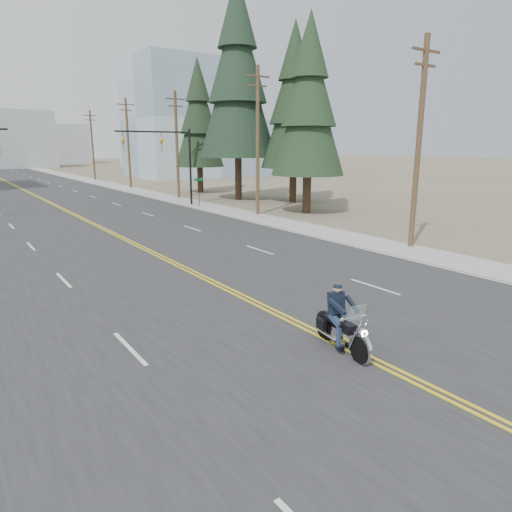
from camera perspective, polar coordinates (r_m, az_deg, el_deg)
The scene contains 19 objects.
ground_plane at distance 12.81m, azimuth 13.30°, elevation -12.13°, with size 400.00×400.00×0.00m, color #776D56.
road at distance 78.28m, azimuth -28.36°, elevation 7.99°, with size 20.00×200.00×0.01m, color #303033.
sidewalk_right at distance 80.38m, azimuth -20.14°, elevation 8.88°, with size 3.00×200.00×0.01m, color #A5A5A0.
traffic_mast_right at distance 43.38m, azimuth -10.72°, elevation 12.66°, with size 7.10×0.26×7.00m.
street_sign at distance 42.53m, azimuth -7.15°, elevation 8.54°, with size 0.90×0.06×2.62m.
utility_pole_a at distance 26.35m, azimuth 19.69°, elevation 13.38°, with size 2.20×0.30×11.00m.
utility_pole_b at distance 37.25m, azimuth 0.21°, elevation 14.38°, with size 2.20×0.30×11.50m.
utility_pole_c at distance 50.30m, azimuth -9.87°, elevation 13.70°, with size 2.20×0.30×11.00m.
utility_pole_d at distance 64.22m, azimuth -15.69°, elevation 13.57°, with size 2.20×0.30×11.50m.
utility_pole_e at distance 80.45m, azimuth -19.78°, elevation 13.01°, with size 2.20×0.30×11.00m.
glass_building at distance 87.76m, azimuth -7.14°, elevation 16.46°, with size 24.00×16.00×20.00m, color #9EB5CC.
haze_bldg_b at distance 133.66m, azimuth -28.10°, elevation 12.71°, with size 18.00×14.00×14.00m, color #ADB2B7.
haze_bldg_c at distance 127.35m, azimuth -12.46°, elevation 14.88°, with size 16.00×12.00×18.00m, color #B7BCC6.
haze_bldg_e at distance 161.17m, azimuth -23.07°, elevation 12.74°, with size 14.00×14.00×12.00m, color #B7BCC6.
motorcyclist at distance 12.69m, azimuth 10.79°, elevation -7.77°, with size 1.00×2.34×1.82m, color black, non-canonical shape.
conifer_near at distance 38.50m, azimuth 6.66°, elevation 18.78°, with size 5.93×5.93×15.70m.
conifer_mid at distance 46.04m, azimuth 4.83°, elevation 18.82°, with size 6.34×6.34×16.91m.
conifer_tall at distance 48.49m, azimuth -2.33°, elevation 21.88°, with size 7.81×7.81×21.71m.
conifer_far at distance 55.91m, azimuth -7.20°, elevation 16.94°, with size 5.75×5.75×15.40m.
Camera 1 is at (-8.73, -7.60, 5.49)m, focal length 32.00 mm.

